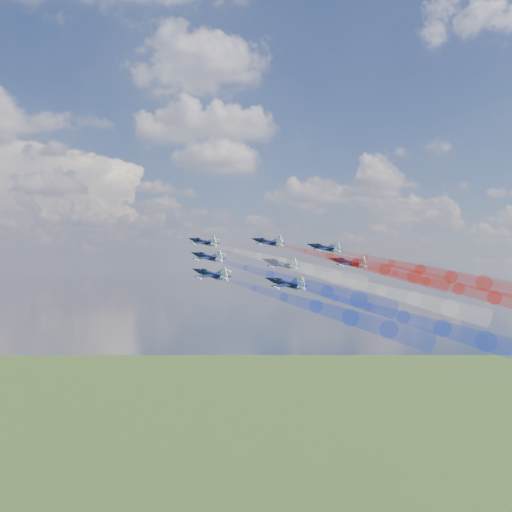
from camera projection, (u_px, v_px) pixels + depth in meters
name	position (u px, v px, depth m)	size (l,w,h in m)	color
jet_lead	(203.00, 242.00, 156.07)	(8.95, 11.19, 2.98)	black
trail_lead	(283.00, 263.00, 138.58)	(3.73, 44.65, 3.73)	white
jet_inner_left	(208.00, 257.00, 139.69)	(8.95, 11.19, 2.98)	black
trail_inner_left	(298.00, 282.00, 122.21)	(3.73, 44.65, 3.73)	blue
jet_inner_right	(268.00, 242.00, 154.79)	(8.95, 11.19, 2.98)	black
trail_inner_right	(356.00, 263.00, 137.30)	(3.73, 44.65, 3.73)	red
jet_outer_left	(211.00, 274.00, 123.51)	(8.95, 11.19, 2.98)	black
trail_outer_left	(316.00, 307.00, 106.03)	(3.73, 44.65, 3.73)	blue
jet_center_third	(281.00, 264.00, 139.48)	(8.95, 11.19, 2.98)	black
trail_center_third	(381.00, 290.00, 122.00)	(3.73, 44.65, 3.73)	white
jet_outer_right	(325.00, 248.00, 154.25)	(8.95, 11.19, 2.98)	black
trail_outer_right	(420.00, 269.00, 136.77)	(3.73, 44.65, 3.73)	red
jet_rear_left	(286.00, 284.00, 123.22)	(8.95, 11.19, 2.98)	black
trail_rear_left	(404.00, 318.00, 105.73)	(3.73, 44.65, 3.73)	blue
jet_rear_right	(348.00, 263.00, 139.84)	(8.95, 11.19, 2.98)	black
trail_rear_right	(459.00, 289.00, 122.36)	(3.73, 44.65, 3.73)	red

